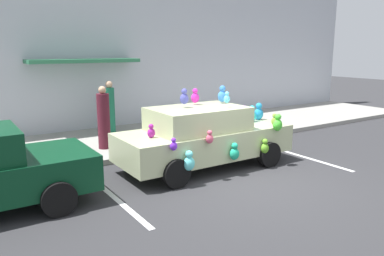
{
  "coord_description": "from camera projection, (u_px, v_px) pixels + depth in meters",
  "views": [
    {
      "loc": [
        -5.48,
        -6.02,
        2.95
      ],
      "look_at": [
        -0.14,
        2.13,
        0.9
      ],
      "focal_mm": 35.47,
      "sensor_mm": 36.0,
      "label": 1
    }
  ],
  "objects": [
    {
      "name": "ground_plane",
      "position": [
        249.0,
        183.0,
        8.47
      ],
      "size": [
        60.0,
        60.0,
        0.0
      ],
      "primitive_type": "plane",
      "color": "#2D2D30"
    },
    {
      "name": "sidewalk",
      "position": [
        148.0,
        137.0,
        12.55
      ],
      "size": [
        24.0,
        4.0,
        0.15
      ],
      "primitive_type": "cube",
      "color": "gray",
      "rests_on": "ground"
    },
    {
      "name": "storefront_building",
      "position": [
        119.0,
        41.0,
        13.65
      ],
      "size": [
        24.0,
        1.25,
        6.4
      ],
      "color": "#B2B7C1",
      "rests_on": "ground"
    },
    {
      "name": "parking_stripe_front",
      "position": [
        297.0,
        155.0,
        10.72
      ],
      "size": [
        0.12,
        3.6,
        0.01
      ],
      "primitive_type": "cube",
      "color": "silver",
      "rests_on": "ground"
    },
    {
      "name": "parking_stripe_rear",
      "position": [
        112.0,
        195.0,
        7.76
      ],
      "size": [
        0.12,
        3.6,
        0.01
      ],
      "primitive_type": "cube",
      "color": "silver",
      "rests_on": "ground"
    },
    {
      "name": "plush_covered_car",
      "position": [
        204.0,
        136.0,
        9.46
      ],
      "size": [
        4.42,
        2.06,
        2.01
      ],
      "color": "#B8C090",
      "rests_on": "ground"
    },
    {
      "name": "teddy_bear_on_sidewalk",
      "position": [
        221.0,
        127.0,
        12.28
      ],
      "size": [
        0.34,
        0.28,
        0.65
      ],
      "color": "#9E723D",
      "rests_on": "sidewalk"
    },
    {
      "name": "pedestrian_near_shopfront",
      "position": [
        110.0,
        109.0,
        12.68
      ],
      "size": [
        0.32,
        0.32,
        1.75
      ],
      "color": "#185B41",
      "rests_on": "sidewalk"
    },
    {
      "name": "pedestrian_walking_past",
      "position": [
        104.0,
        120.0,
        10.7
      ],
      "size": [
        0.35,
        0.35,
        1.78
      ],
      "color": "#501926",
      "rests_on": "sidewalk"
    }
  ]
}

